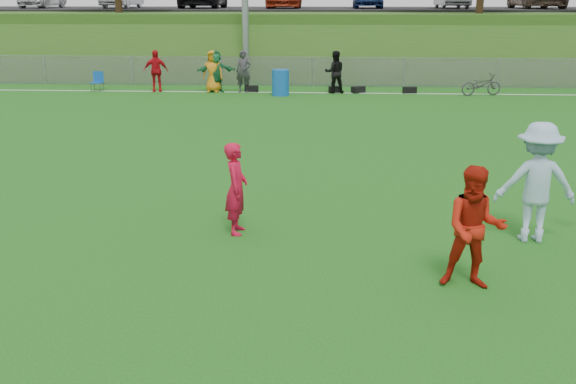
# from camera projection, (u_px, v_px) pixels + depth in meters

# --- Properties ---
(ground) EXTENTS (120.00, 120.00, 0.00)m
(ground) POSITION_uv_depth(u_px,v_px,m) (277.00, 274.00, 9.14)
(ground) COLOR #195812
(ground) RESTS_ON ground
(sideline_far) EXTENTS (60.00, 0.10, 0.01)m
(sideline_far) POSITION_uv_depth(u_px,v_px,m) (311.00, 93.00, 26.32)
(sideline_far) COLOR white
(sideline_far) RESTS_ON ground
(fence) EXTENTS (58.00, 0.06, 1.30)m
(fence) POSITION_uv_depth(u_px,v_px,m) (312.00, 71.00, 28.04)
(fence) COLOR gray
(fence) RESTS_ON ground
(berm) EXTENTS (120.00, 18.00, 3.00)m
(berm) POSITION_uv_depth(u_px,v_px,m) (317.00, 36.00, 38.29)
(berm) COLOR #2B5618
(berm) RESTS_ON ground
(parking_lot) EXTENTS (120.00, 12.00, 0.10)m
(parking_lot) POSITION_uv_depth(u_px,v_px,m) (318.00, 9.00, 39.75)
(parking_lot) COLOR black
(parking_lot) RESTS_ON berm
(spectator_row) EXTENTS (8.36, 0.89, 1.69)m
(spectator_row) POSITION_uv_depth(u_px,v_px,m) (234.00, 71.00, 26.26)
(spectator_row) COLOR red
(spectator_row) RESTS_ON ground
(gear_bags) EXTENTS (7.06, 0.53, 0.26)m
(gear_bags) POSITION_uv_depth(u_px,v_px,m) (338.00, 90.00, 26.32)
(gear_bags) COLOR black
(gear_bags) RESTS_ON ground
(player_red_left) EXTENTS (0.37, 0.56, 1.54)m
(player_red_left) POSITION_uv_depth(u_px,v_px,m) (236.00, 189.00, 10.53)
(player_red_left) COLOR red
(player_red_left) RESTS_ON ground
(player_red_center) EXTENTS (0.89, 0.74, 1.69)m
(player_red_center) POSITION_uv_depth(u_px,v_px,m) (475.00, 228.00, 8.50)
(player_red_center) COLOR #AB190B
(player_red_center) RESTS_ON ground
(player_blue) EXTENTS (1.29, 0.78, 1.94)m
(player_blue) POSITION_uv_depth(u_px,v_px,m) (536.00, 183.00, 10.15)
(player_blue) COLOR #9BBCD7
(player_blue) RESTS_ON ground
(recycling_bin) EXTENTS (0.87, 0.87, 1.02)m
(recycling_bin) POSITION_uv_depth(u_px,v_px,m) (280.00, 83.00, 25.49)
(recycling_bin) COLOR #1052AF
(recycling_bin) RESTS_ON ground
(camp_chair) EXTENTS (0.45, 0.46, 0.80)m
(camp_chair) POSITION_uv_depth(u_px,v_px,m) (97.00, 85.00, 26.77)
(camp_chair) COLOR #0E4AA0
(camp_chair) RESTS_ON ground
(bicycle) EXTENTS (1.71, 0.88, 0.86)m
(bicycle) POSITION_uv_depth(u_px,v_px,m) (481.00, 85.00, 25.49)
(bicycle) COLOR #2F2F31
(bicycle) RESTS_ON ground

